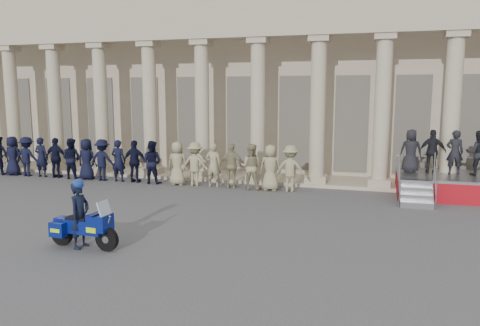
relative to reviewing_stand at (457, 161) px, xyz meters
name	(u,v)px	position (x,y,z in m)	size (l,w,h in m)	color
ground	(147,230)	(-9.33, -7.42, -1.38)	(90.00, 90.00, 0.00)	#47474A
building	(265,83)	(-9.33, 7.32, 3.14)	(40.00, 12.50, 9.00)	tan
officer_rank	(124,161)	(-13.82, -0.90, -0.44)	(16.40, 0.72, 1.89)	black
reviewing_stand	(457,161)	(0.00, 0.00, 0.00)	(4.24, 4.02, 2.56)	gray
motorcycle	(84,227)	(-10.14, -9.30, -0.82)	(2.02, 0.84, 1.30)	black
rider	(80,214)	(-10.25, -9.29, -0.48)	(0.45, 0.65, 1.81)	black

